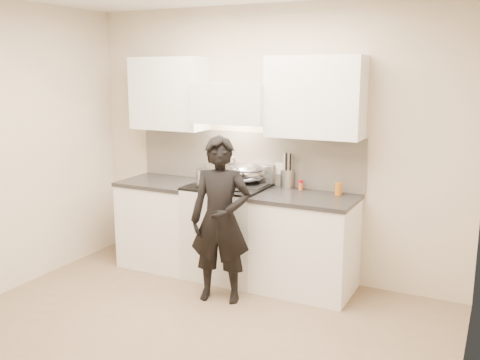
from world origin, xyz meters
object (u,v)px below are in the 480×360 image
counter_right (306,243)px  utensil_crock (287,177)px  stove (228,230)px  person (221,220)px  wok (247,173)px

counter_right → utensil_crock: (-0.30, 0.24, 0.57)m
stove → person: person is taller
person → wok: bearing=80.9°
wok → person: (0.07, -0.68, -0.31)m
utensil_crock → person: (-0.32, -0.79, -0.27)m
stove → wok: (0.15, 0.13, 0.59)m
counter_right → wok: bearing=169.2°
stove → utensil_crock: bearing=24.6°
counter_right → utensil_crock: bearing=140.3°
stove → counter_right: (0.83, 0.00, -0.01)m
counter_right → person: 0.88m
utensil_crock → person: 0.90m
wok → utensil_crock: wok is taller
wok → counter_right: bearing=-10.8°
stove → wok: wok is taller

